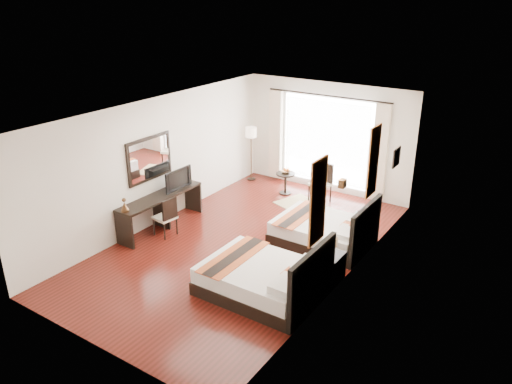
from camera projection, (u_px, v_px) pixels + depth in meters
The scene contains 29 objects.
floor at pixel (243, 246), 10.25m from camera, with size 4.50×7.50×0.01m, color #3B110A.
ceiling at pixel (242, 112), 9.20m from camera, with size 4.50×7.50×0.02m, color white.
wall_headboard at pixel (349, 208), 8.58m from camera, with size 0.01×7.50×2.80m, color silver.
wall_desk at pixel (158, 162), 10.87m from camera, with size 0.01×7.50×2.80m, color silver.
wall_window at pixel (327, 138), 12.62m from camera, with size 4.50×0.01×2.80m, color silver.
wall_entry at pixel (86, 264), 6.83m from camera, with size 4.50×0.01×2.80m, color silver.
window_glass at pixel (327, 142), 12.64m from camera, with size 2.40×0.02×2.20m, color white.
sheer_curtain at pixel (326, 142), 12.60m from camera, with size 2.30×0.02×2.10m, color white.
drape_left at pixel (276, 135), 13.31m from camera, with size 0.35×0.14×2.35m, color beige.
drape_right at pixel (380, 153), 11.83m from camera, with size 0.35×0.14×2.35m, color beige.
art_panel_near at pixel (318, 202), 7.43m from camera, with size 0.03×0.50×1.35m, color maroon.
art_panel_far at pixel (373, 161), 9.16m from camera, with size 0.03×0.50×1.35m, color maroon.
wall_sconce at pixel (342, 183), 8.21m from camera, with size 0.10×0.14×0.14m, color #442C18.
mirror_frame at pixel (149, 159), 10.58m from camera, with size 0.04×1.25×0.95m, color black.
mirror_glass at pixel (150, 159), 10.57m from camera, with size 0.01×1.12×0.82m, color white.
bed_near at pixel (265, 279), 8.53m from camera, with size 2.00×1.56×1.12m.
bed_far at pixel (325, 231), 10.24m from camera, with size 1.90×1.48×1.07m.
nightstand at pixel (328, 268), 8.92m from camera, with size 0.45×0.55×0.53m, color black.
table_lamp at pixel (332, 243), 8.80m from camera, with size 0.22×0.22×0.34m.
vase at pixel (324, 255), 8.73m from camera, with size 0.13×0.13×0.14m, color black.
console_desk at pixel (161, 211), 10.91m from camera, with size 0.50×2.20×0.76m, color black.
television at pixel (176, 179), 11.06m from camera, with size 0.81×0.11×0.47m, color black.
bronze_figurine at pixel (125, 206), 9.95m from camera, with size 0.17×0.17×0.25m, color #442C18, non-canonical shape.
desk_chair at pixel (166, 224), 10.60m from camera, with size 0.45×0.45×0.87m.
floor_lamp at pixel (251, 136), 13.33m from camera, with size 0.30×0.30×1.48m.
side_table at pixel (285, 183), 12.74m from camera, with size 0.48×0.48×0.56m, color black.
fruit_bowl at pixel (286, 172), 12.65m from camera, with size 0.23×0.23×0.06m, color #402E17.
window_chair at pixel (320, 190), 12.28m from camera, with size 0.55×0.55×0.96m.
jute_rug at pixel (305, 206), 12.07m from camera, with size 1.34×0.91×0.01m, color tan.
Camera 1 is at (5.22, -7.43, 4.90)m, focal length 35.00 mm.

